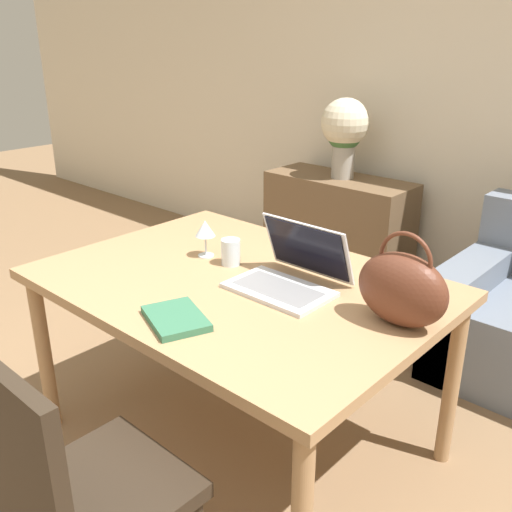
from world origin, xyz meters
TOP-DOWN VIEW (x-y plane):
  - wall_back at (0.00, 2.66)m, footprint 10.00×0.06m
  - dining_table at (-0.11, 0.68)m, footprint 1.49×1.06m
  - chair at (0.12, -0.19)m, footprint 0.44×0.44m
  - sideboard at (-0.77, 2.34)m, footprint 0.98×0.40m
  - laptop at (0.08, 0.78)m, footprint 0.37×0.33m
  - drinking_glass at (-0.23, 0.78)m, footprint 0.08×0.08m
  - wine_glass at (-0.37, 0.77)m, footprint 0.08×0.08m
  - handbag at (0.52, 0.78)m, footprint 0.30×0.16m
  - flower_vase at (-0.76, 2.35)m, footprint 0.31×0.31m
  - book at (-0.02, 0.31)m, footprint 0.28×0.24m

SIDE VIEW (x-z plane):
  - sideboard at x=-0.77m, z-range 0.00..0.73m
  - chair at x=0.12m, z-range 0.05..0.96m
  - dining_table at x=-0.11m, z-range 0.30..1.05m
  - book at x=-0.02m, z-range 0.75..0.77m
  - drinking_glass at x=-0.23m, z-range 0.75..0.85m
  - laptop at x=0.08m, z-range 0.69..0.92m
  - wine_glass at x=-0.37m, z-range 0.78..0.94m
  - handbag at x=0.52m, z-range 0.71..1.03m
  - flower_vase at x=-0.76m, z-range 0.79..1.30m
  - wall_back at x=0.00m, z-range 0.00..2.70m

